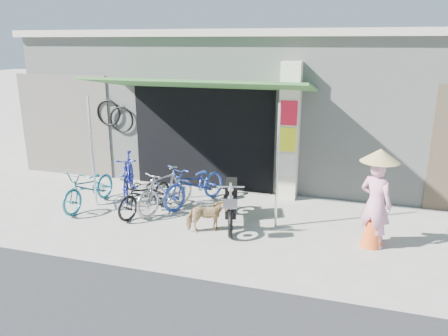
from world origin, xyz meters
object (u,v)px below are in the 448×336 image
(bike_black, at_px, (146,194))
(bike_navy, at_px, (195,184))
(bike_teal, at_px, (89,187))
(street_dog, at_px, (207,216))
(nun, at_px, (376,199))
(bike_silver, at_px, (166,190))
(bike_blue, at_px, (128,175))
(moped, at_px, (231,202))

(bike_black, xyz_separation_m, bike_navy, (0.78, 0.77, 0.06))
(bike_teal, relative_size, bike_navy, 0.93)
(bike_teal, bearing_deg, street_dog, -6.68)
(bike_black, xyz_separation_m, nun, (4.40, -0.24, 0.45))
(bike_navy, xyz_separation_m, nun, (3.62, -1.00, 0.39))
(bike_silver, xyz_separation_m, bike_navy, (0.43, 0.56, 0.00))
(bike_blue, xyz_separation_m, bike_navy, (1.65, -0.08, -0.03))
(bike_black, bearing_deg, moped, 15.90)
(moped, bearing_deg, bike_silver, 157.60)
(bike_blue, height_order, bike_black, bike_blue)
(bike_blue, xyz_separation_m, street_dog, (2.35, -1.37, -0.18))
(bike_black, distance_m, bike_navy, 1.10)
(street_dog, bearing_deg, bike_black, 42.78)
(moped, bearing_deg, bike_black, 165.42)
(bike_teal, height_order, street_dog, bike_teal)
(bike_blue, distance_m, bike_navy, 1.65)
(bike_navy, relative_size, nun, 1.02)
(bike_silver, bearing_deg, bike_teal, -149.79)
(moped, relative_size, nun, 0.97)
(bike_silver, relative_size, bike_navy, 0.87)
(bike_blue, xyz_separation_m, nun, (5.26, -1.08, 0.37))
(nun, bearing_deg, bike_teal, 28.68)
(bike_black, distance_m, moped, 1.81)
(moped, distance_m, nun, 2.64)
(street_dog, bearing_deg, bike_navy, 0.82)
(bike_teal, bearing_deg, bike_blue, 65.97)
(bike_silver, bearing_deg, moped, 15.48)
(bike_blue, bearing_deg, bike_navy, -24.93)
(bike_silver, height_order, street_dog, bike_silver)
(bike_blue, relative_size, moped, 0.97)
(bike_teal, bearing_deg, moped, 4.09)
(bike_teal, xyz_separation_m, street_dog, (2.80, -0.51, -0.12))
(nun, bearing_deg, street_dog, 36.60)
(bike_black, bearing_deg, bike_teal, -164.00)
(street_dog, height_order, nun, nun)
(bike_teal, distance_m, moped, 3.12)
(nun, bearing_deg, bike_silver, 24.78)
(bike_black, xyz_separation_m, street_dog, (1.49, -0.52, -0.09))
(bike_black, height_order, moped, moped)
(bike_blue, bearing_deg, bike_teal, -139.81)
(bike_teal, height_order, nun, nun)
(bike_teal, xyz_separation_m, bike_blue, (0.45, 0.86, 0.06))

